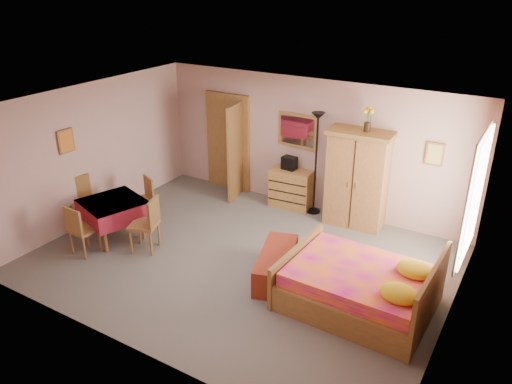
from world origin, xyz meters
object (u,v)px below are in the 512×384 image
Objects in this scene: wardrobe at (357,179)px; chair_east at (144,224)px; stereo at (289,163)px; wall_mirror at (298,131)px; chair_north at (141,200)px; bed at (359,276)px; sunflower_vase at (368,119)px; floor_lamp at (316,164)px; chest_of_drawers at (291,189)px; chair_west at (85,204)px; bench at (276,265)px; chair_south at (84,229)px; dining_table at (115,219)px.

wardrobe is 3.89m from chair_east.
stereo reaches higher than chair_east.
chair_north is (-2.15, -2.24, -1.12)m from wall_mirror.
wardrobe is 2.58m from bed.
sunflower_vase is at bearing 111.47° from bed.
sunflower_vase is at bearing -2.51° from floor_lamp.
wardrobe is 1.14m from sunflower_vase.
wardrobe reaches higher than bed.
chest_of_drawers is at bearing -112.23° from chair_north.
sunflower_vase is at bearing 141.97° from chair_west.
wardrobe is 1.40× the size of bench.
chair_west is at bearing -149.56° from wardrobe.
wall_mirror reaches higher than chair_east.
chair_north is (-2.15, -2.03, 0.03)m from chest_of_drawers.
wardrobe is at bearing 46.29° from chair_south.
bed is 2.09× the size of dining_table.
chair_east reaches higher than bench.
floor_lamp is at bearing 149.34° from chair_west.
chair_south is (-2.13, -3.63, -1.10)m from wall_mirror.
sunflower_vase is (0.10, 0.03, 1.14)m from wardrobe.
wall_mirror is 0.88× the size of dining_table.
dining_table is at bearing -132.97° from floor_lamp.
floor_lamp reaches higher than bed.
chest_of_drawers is 0.63× the size of bench.
floor_lamp reaches higher than chair_east.
bench is at bearing -72.16° from chest_of_drawers.
chest_of_drawers is 2.61m from bench.
chair_north is at bearing -130.41° from wall_mirror.
wardrobe reaches higher than chair_west.
stereo is 0.28× the size of dining_table.
chair_east is at bearing -110.37° from wall_mirror.
dining_table is (-3.46, -2.72, -0.56)m from wardrobe.
chest_of_drawers is at bearing 178.37° from sunflower_vase.
sunflower_vase is at bearing -2.92° from stereo.
chair_south is at bearing -127.66° from floor_lamp.
bench is at bearing -162.47° from chair_north.
chair_south is (-3.51, -3.36, -0.47)m from wardrobe.
chair_west is at bearing 139.87° from chair_south.
stereo is 2.97m from chair_north.
chair_east is (0.79, 0.60, 0.04)m from chair_south.
dining_table is at bearing -125.43° from stereo.
stereo is 1.92m from sunflower_vase.
dining_table is (-2.01, -2.82, -0.55)m from stereo.
chair_west is at bearing 74.82° from chair_north.
chair_east is at bearing -137.44° from wardrobe.
chair_north is (-3.62, -1.98, -1.63)m from sunflower_vase.
sunflower_vase reaches higher than chair_east.
sunflower_vase is 5.19m from chair_south.
wall_mirror is at bearing 110.86° from bench.
stereo is at bearing 113.65° from bench.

